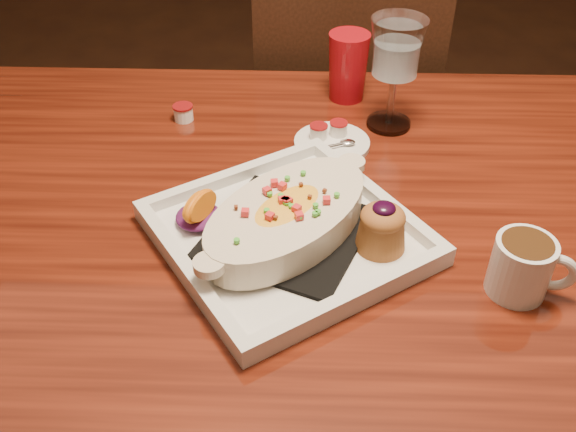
{
  "coord_description": "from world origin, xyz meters",
  "views": [
    {
      "loc": [
        -0.09,
        -0.74,
        1.34
      ],
      "look_at": [
        -0.11,
        -0.04,
        0.77
      ],
      "focal_mm": 40.0,
      "sensor_mm": 36.0,
      "label": 1
    }
  ],
  "objects_px": {
    "red_tumbler": "(348,67)",
    "goblet": "(396,54)",
    "table": "(359,258)",
    "chair_far": "(341,129)",
    "saucer": "(330,141)",
    "plate": "(292,224)",
    "coffee_mug": "(524,265)"
  },
  "relations": [
    {
      "from": "chair_far",
      "to": "red_tumbler",
      "type": "xyz_separation_m",
      "value": [
        -0.01,
        -0.29,
        0.31
      ]
    },
    {
      "from": "plate",
      "to": "red_tumbler",
      "type": "relative_size",
      "value": 3.56
    },
    {
      "from": "coffee_mug",
      "to": "saucer",
      "type": "height_order",
      "value": "coffee_mug"
    },
    {
      "from": "table",
      "to": "chair_far",
      "type": "bearing_deg",
      "value": 90.0
    },
    {
      "from": "plate",
      "to": "red_tumbler",
      "type": "bearing_deg",
      "value": 43.5
    },
    {
      "from": "chair_far",
      "to": "red_tumbler",
      "type": "bearing_deg",
      "value": 87.4
    },
    {
      "from": "coffee_mug",
      "to": "chair_far",
      "type": "bearing_deg",
      "value": 115.57
    },
    {
      "from": "table",
      "to": "goblet",
      "type": "bearing_deg",
      "value": 76.56
    },
    {
      "from": "goblet",
      "to": "saucer",
      "type": "height_order",
      "value": "goblet"
    },
    {
      "from": "chair_far",
      "to": "saucer",
      "type": "distance_m",
      "value": 0.52
    },
    {
      "from": "coffee_mug",
      "to": "saucer",
      "type": "relative_size",
      "value": 0.83
    },
    {
      "from": "goblet",
      "to": "red_tumbler",
      "type": "bearing_deg",
      "value": 125.39
    },
    {
      "from": "table",
      "to": "red_tumbler",
      "type": "bearing_deg",
      "value": 92.16
    },
    {
      "from": "chair_far",
      "to": "saucer",
      "type": "relative_size",
      "value": 7.28
    },
    {
      "from": "red_tumbler",
      "to": "goblet",
      "type": "bearing_deg",
      "value": -54.61
    },
    {
      "from": "table",
      "to": "coffee_mug",
      "type": "xyz_separation_m",
      "value": [
        0.19,
        -0.16,
        0.14
      ]
    },
    {
      "from": "table",
      "to": "plate",
      "type": "distance_m",
      "value": 0.18
    },
    {
      "from": "coffee_mug",
      "to": "goblet",
      "type": "bearing_deg",
      "value": 119.93
    },
    {
      "from": "plate",
      "to": "coffee_mug",
      "type": "xyz_separation_m",
      "value": [
        0.29,
        -0.08,
        0.01
      ]
    },
    {
      "from": "coffee_mug",
      "to": "red_tumbler",
      "type": "distance_m",
      "value": 0.54
    },
    {
      "from": "table",
      "to": "goblet",
      "type": "height_order",
      "value": "goblet"
    },
    {
      "from": "goblet",
      "to": "saucer",
      "type": "xyz_separation_m",
      "value": [
        -0.1,
        -0.07,
        -0.13
      ]
    },
    {
      "from": "coffee_mug",
      "to": "plate",
      "type": "bearing_deg",
      "value": 176.02
    },
    {
      "from": "coffee_mug",
      "to": "goblet",
      "type": "relative_size",
      "value": 0.54
    },
    {
      "from": "goblet",
      "to": "saucer",
      "type": "bearing_deg",
      "value": -146.79
    },
    {
      "from": "table",
      "to": "chair_far",
      "type": "xyz_separation_m",
      "value": [
        -0.0,
        0.63,
        -0.15
      ]
    },
    {
      "from": "goblet",
      "to": "table",
      "type": "bearing_deg",
      "value": -103.44
    },
    {
      "from": "table",
      "to": "coffee_mug",
      "type": "height_order",
      "value": "coffee_mug"
    },
    {
      "from": "saucer",
      "to": "chair_far",
      "type": "bearing_deg",
      "value": 84.26
    },
    {
      "from": "coffee_mug",
      "to": "goblet",
      "type": "height_order",
      "value": "goblet"
    },
    {
      "from": "saucer",
      "to": "coffee_mug",
      "type": "bearing_deg",
      "value": -55.23
    },
    {
      "from": "table",
      "to": "red_tumbler",
      "type": "height_order",
      "value": "red_tumbler"
    }
  ]
}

